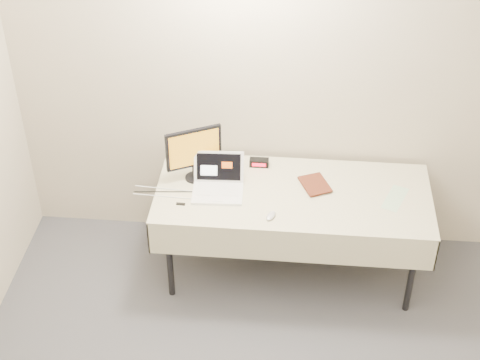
# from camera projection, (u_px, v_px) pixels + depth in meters

# --- Properties ---
(back_wall) EXTENTS (4.00, 0.10, 2.70)m
(back_wall) POSITION_uv_depth(u_px,v_px,m) (300.00, 80.00, 4.95)
(back_wall) COLOR beige
(back_wall) RESTS_ON ground
(table) EXTENTS (1.86, 0.81, 0.74)m
(table) POSITION_uv_depth(u_px,v_px,m) (293.00, 200.00, 4.99)
(table) COLOR black
(table) RESTS_ON ground
(laptop) EXTENTS (0.35, 0.32, 0.23)m
(laptop) POSITION_uv_depth(u_px,v_px,m) (218.00, 182.00, 4.95)
(laptop) COLOR white
(laptop) RESTS_ON table
(monitor) EXTENTS (0.36, 0.19, 0.40)m
(monitor) POSITION_uv_depth(u_px,v_px,m) (194.00, 150.00, 4.95)
(monitor) COLOR black
(monitor) RESTS_ON table
(book) EXTENTS (0.16, 0.09, 0.23)m
(book) POSITION_uv_depth(u_px,v_px,m) (304.00, 175.00, 4.92)
(book) COLOR maroon
(book) RESTS_ON table
(alarm_clock) EXTENTS (0.14, 0.06, 0.06)m
(alarm_clock) POSITION_uv_depth(u_px,v_px,m) (259.00, 163.00, 5.19)
(alarm_clock) COLOR black
(alarm_clock) RESTS_ON table
(clicker) EXTENTS (0.08, 0.11, 0.02)m
(clicker) POSITION_uv_depth(u_px,v_px,m) (271.00, 216.00, 4.74)
(clicker) COLOR silver
(clicker) RESTS_ON table
(paper_form) EXTENTS (0.21, 0.30, 0.00)m
(paper_form) POSITION_uv_depth(u_px,v_px,m) (395.00, 198.00, 4.91)
(paper_form) COLOR #B4DAAE
(paper_form) RESTS_ON table
(usb_dongle) EXTENTS (0.06, 0.02, 0.01)m
(usb_dongle) POSITION_uv_depth(u_px,v_px,m) (181.00, 204.00, 4.85)
(usb_dongle) COLOR black
(usb_dongle) RESTS_ON table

